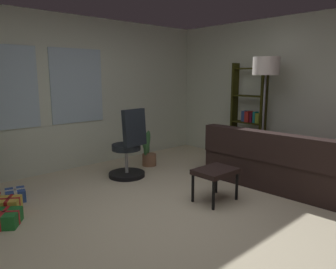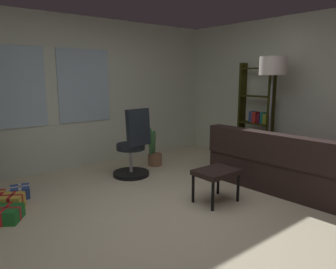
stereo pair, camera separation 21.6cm
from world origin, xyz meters
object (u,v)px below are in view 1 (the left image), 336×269
(office_chair, at_px, (129,151))
(bookshelf, at_px, (248,120))
(footstool, at_px, (215,173))
(floor_lamp, at_px, (266,73))
(couch, at_px, (291,165))
(gift_box_gold, at_px, (9,206))
(gift_box_blue, at_px, (15,195))
(gift_box_green, at_px, (4,219))
(potted_plant, at_px, (148,151))

(office_chair, distance_m, bookshelf, 2.24)
(footstool, relative_size, floor_lamp, 0.28)
(couch, height_order, floor_lamp, floor_lamp)
(gift_box_gold, height_order, gift_box_blue, gift_box_gold)
(gift_box_green, bearing_deg, gift_box_blue, 64.07)
(couch, xyz_separation_m, gift_box_green, (-3.41, 1.41, -0.21))
(couch, bearing_deg, gift_box_gold, 153.19)
(bookshelf, relative_size, potted_plant, 2.69)
(office_chair, bearing_deg, potted_plant, 27.15)
(office_chair, distance_m, potted_plant, 0.71)
(bookshelf, bearing_deg, footstool, -156.95)
(gift_box_green, relative_size, office_chair, 0.38)
(gift_box_blue, distance_m, potted_plant, 2.23)
(couch, xyz_separation_m, floor_lamp, (0.32, 0.67, 1.31))
(floor_lamp, bearing_deg, footstool, -168.53)
(couch, bearing_deg, gift_box_blue, 146.81)
(floor_lamp, height_order, potted_plant, floor_lamp)
(gift_box_green, relative_size, potted_plant, 0.62)
(footstool, distance_m, gift_box_blue, 2.51)
(couch, xyz_separation_m, bookshelf, (0.59, 1.14, 0.48))
(office_chair, bearing_deg, gift_box_gold, -174.14)
(gift_box_blue, xyz_separation_m, office_chair, (1.61, -0.19, 0.34))
(potted_plant, bearing_deg, couch, -67.71)
(bookshelf, height_order, potted_plant, bookshelf)
(office_chair, relative_size, potted_plant, 1.63)
(footstool, xyz_separation_m, gift_box_green, (-2.15, 1.06, -0.28))
(gift_box_blue, bearing_deg, gift_box_gold, -115.67)
(office_chair, xyz_separation_m, floor_lamp, (1.82, -1.17, 1.18))
(footstool, height_order, bookshelf, bookshelf)
(footstool, xyz_separation_m, gift_box_blue, (-1.85, 1.68, -0.28))
(couch, relative_size, office_chair, 1.91)
(footstool, height_order, gift_box_blue, footstool)
(couch, height_order, office_chair, office_chair)
(gift_box_gold, height_order, floor_lamp, floor_lamp)
(gift_box_gold, distance_m, floor_lamp, 4.03)
(footstool, relative_size, office_chair, 0.48)
(footstool, distance_m, gift_box_green, 2.41)
(office_chair, xyz_separation_m, bookshelf, (2.10, -0.70, 0.35))
(gift_box_green, distance_m, potted_plant, 2.64)
(office_chair, bearing_deg, gift_box_blue, 173.30)
(gift_box_green, distance_m, bookshelf, 4.07)
(gift_box_blue, bearing_deg, gift_box_green, -115.93)
(gift_box_green, xyz_separation_m, floor_lamp, (3.73, -0.74, 1.52))
(gift_box_blue, distance_m, office_chair, 1.65)
(footstool, bearing_deg, bookshelf, 23.05)
(gift_box_gold, bearing_deg, gift_box_green, -116.33)
(gift_box_green, xyz_separation_m, bookshelf, (4.01, -0.27, 0.69))
(bookshelf, bearing_deg, gift_box_green, 176.14)
(gift_box_blue, bearing_deg, bookshelf, -13.51)
(gift_box_blue, relative_size, floor_lamp, 0.16)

